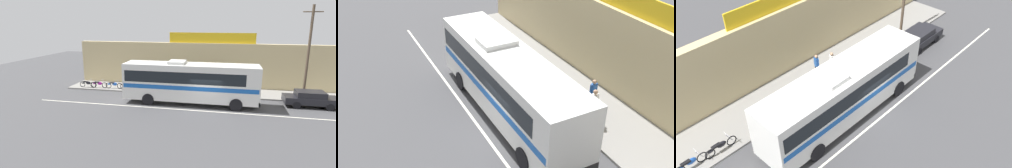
% 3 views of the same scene
% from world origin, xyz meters
% --- Properties ---
extents(ground_plane, '(70.00, 70.00, 0.00)m').
position_xyz_m(ground_plane, '(0.00, 0.00, 0.00)').
color(ground_plane, '#444447').
extents(sidewalk_slab, '(30.00, 3.60, 0.14)m').
position_xyz_m(sidewalk_slab, '(0.00, 5.20, 0.07)').
color(sidewalk_slab, gray).
rests_on(sidewalk_slab, ground_plane).
extents(storefront_facade, '(30.00, 0.70, 4.80)m').
position_xyz_m(storefront_facade, '(0.00, 7.35, 2.40)').
color(storefront_facade, tan).
rests_on(storefront_facade, ground_plane).
extents(storefront_billboard, '(9.03, 0.12, 1.10)m').
position_xyz_m(storefront_billboard, '(-0.09, 7.35, 5.35)').
color(storefront_billboard, gold).
rests_on(storefront_billboard, storefront_facade).
extents(road_center_stripe, '(30.00, 0.14, 0.01)m').
position_xyz_m(road_center_stripe, '(0.00, -0.80, 0.00)').
color(road_center_stripe, silver).
rests_on(road_center_stripe, ground_plane).
extents(intercity_bus, '(11.55, 2.67, 3.78)m').
position_xyz_m(intercity_bus, '(-1.54, 0.97, 2.07)').
color(intercity_bus, silver).
rests_on(intercity_bus, ground_plane).
extents(parked_car, '(4.35, 1.84, 1.37)m').
position_xyz_m(parked_car, '(8.67, 2.24, 0.74)').
color(parked_car, black).
rests_on(parked_car, ground_plane).
extents(utility_pole, '(1.60, 0.22, 8.35)m').
position_xyz_m(utility_pole, '(8.53, 3.91, 4.45)').
color(utility_pole, brown).
rests_on(utility_pole, sidewalk_slab).
extents(motorcycle_blue, '(1.96, 0.56, 0.94)m').
position_xyz_m(motorcycle_blue, '(-8.22, 3.90, 0.57)').
color(motorcycle_blue, black).
rests_on(motorcycle_blue, sidewalk_slab).
extents(motorcycle_purple, '(1.86, 0.56, 0.94)m').
position_xyz_m(motorcycle_purple, '(-11.61, 4.01, 0.57)').
color(motorcycle_purple, black).
rests_on(motorcycle_purple, sidewalk_slab).
extents(motorcycle_green, '(1.89, 0.56, 0.94)m').
position_xyz_m(motorcycle_green, '(-9.92, 4.03, 0.57)').
color(motorcycle_green, black).
rests_on(motorcycle_green, sidewalk_slab).
extents(motorcycle_black, '(1.85, 0.56, 0.94)m').
position_xyz_m(motorcycle_black, '(-12.91, 3.92, 0.57)').
color(motorcycle_black, black).
rests_on(motorcycle_black, sidewalk_slab).
extents(pedestrian_far_right, '(0.30, 0.48, 1.75)m').
position_xyz_m(pedestrian_far_right, '(1.10, 4.46, 1.16)').
color(pedestrian_far_right, navy).
rests_on(pedestrian_far_right, sidewalk_slab).
extents(pedestrian_far_left, '(0.30, 0.48, 1.70)m').
position_xyz_m(pedestrian_far_left, '(0.23, 5.09, 1.13)').
color(pedestrian_far_left, black).
rests_on(pedestrian_far_left, sidewalk_slab).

